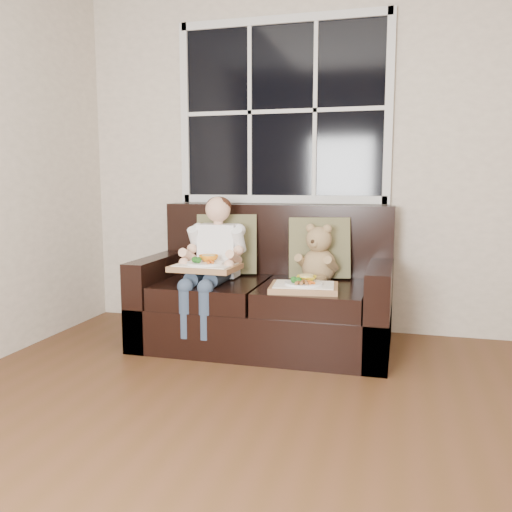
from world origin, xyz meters
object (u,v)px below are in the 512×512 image
(loveseat, at_px, (267,299))
(tray_left, at_px, (206,265))
(child, at_px, (214,252))
(tray_right, at_px, (304,286))
(teddy_bear, at_px, (319,258))

(loveseat, distance_m, tray_left, 0.52)
(child, xyz_separation_m, tray_left, (-0.01, -0.15, -0.07))
(tray_left, height_order, tray_right, tray_left)
(child, distance_m, tray_left, 0.17)
(tray_left, bearing_deg, teddy_bear, 24.51)
(tray_right, bearing_deg, child, 157.97)
(tray_left, distance_m, tray_right, 0.68)
(teddy_bear, height_order, tray_left, teddy_bear)
(tray_right, bearing_deg, tray_left, 170.39)
(child, bearing_deg, tray_right, -15.52)
(tray_left, xyz_separation_m, tray_right, (0.67, -0.04, -0.10))
(loveseat, bearing_deg, tray_right, -43.87)
(loveseat, bearing_deg, child, -160.89)
(child, bearing_deg, tray_left, -92.37)
(tray_left, relative_size, tray_right, 0.97)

